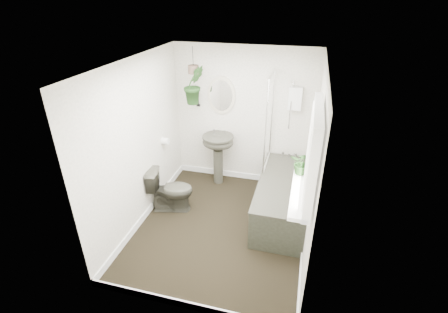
# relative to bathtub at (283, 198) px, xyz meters

# --- Properties ---
(floor) EXTENTS (2.30, 2.80, 0.02)m
(floor) POSITION_rel_bathtub_xyz_m (-0.80, -0.50, -0.30)
(floor) COLOR black
(floor) RESTS_ON ground
(ceiling) EXTENTS (2.30, 2.80, 0.02)m
(ceiling) POSITION_rel_bathtub_xyz_m (-0.80, -0.50, 2.02)
(ceiling) COLOR white
(ceiling) RESTS_ON ground
(wall_back) EXTENTS (2.30, 0.02, 2.30)m
(wall_back) POSITION_rel_bathtub_xyz_m (-0.80, 0.91, 0.86)
(wall_back) COLOR white
(wall_back) RESTS_ON ground
(wall_front) EXTENTS (2.30, 0.02, 2.30)m
(wall_front) POSITION_rel_bathtub_xyz_m (-0.80, -1.91, 0.86)
(wall_front) COLOR white
(wall_front) RESTS_ON ground
(wall_left) EXTENTS (0.02, 2.80, 2.30)m
(wall_left) POSITION_rel_bathtub_xyz_m (-1.96, -0.50, 0.86)
(wall_left) COLOR white
(wall_left) RESTS_ON ground
(wall_right) EXTENTS (0.02, 2.80, 2.30)m
(wall_right) POSITION_rel_bathtub_xyz_m (0.36, -0.50, 0.86)
(wall_right) COLOR white
(wall_right) RESTS_ON ground
(skirting) EXTENTS (2.30, 2.80, 0.10)m
(skirting) POSITION_rel_bathtub_xyz_m (-0.80, -0.50, -0.24)
(skirting) COLOR white
(skirting) RESTS_ON floor
(bathtub) EXTENTS (0.72, 1.72, 0.58)m
(bathtub) POSITION_rel_bathtub_xyz_m (0.00, 0.00, 0.00)
(bathtub) COLOR #35352B
(bathtub) RESTS_ON floor
(bath_screen) EXTENTS (0.04, 0.72, 1.40)m
(bath_screen) POSITION_rel_bathtub_xyz_m (-0.33, 0.49, 0.99)
(bath_screen) COLOR silver
(bath_screen) RESTS_ON bathtub
(shower_box) EXTENTS (0.20, 0.10, 0.35)m
(shower_box) POSITION_rel_bathtub_xyz_m (0.00, 0.84, 1.26)
(shower_box) COLOR white
(shower_box) RESTS_ON wall_back
(oval_mirror) EXTENTS (0.46, 0.03, 0.62)m
(oval_mirror) POSITION_rel_bathtub_xyz_m (-1.17, 0.87, 1.21)
(oval_mirror) COLOR beige
(oval_mirror) RESTS_ON wall_back
(wall_sconce) EXTENTS (0.04, 0.04, 0.22)m
(wall_sconce) POSITION_rel_bathtub_xyz_m (-1.57, 0.86, 1.11)
(wall_sconce) COLOR black
(wall_sconce) RESTS_ON wall_back
(toilet_roll_holder) EXTENTS (0.11, 0.11, 0.11)m
(toilet_roll_holder) POSITION_rel_bathtub_xyz_m (-1.90, 0.20, 0.61)
(toilet_roll_holder) COLOR white
(toilet_roll_holder) RESTS_ON wall_left
(window_recess) EXTENTS (0.08, 1.00, 0.90)m
(window_recess) POSITION_rel_bathtub_xyz_m (0.29, -1.20, 1.36)
(window_recess) COLOR white
(window_recess) RESTS_ON wall_right
(window_sill) EXTENTS (0.18, 1.00, 0.04)m
(window_sill) POSITION_rel_bathtub_xyz_m (0.22, -1.20, 0.94)
(window_sill) COLOR white
(window_sill) RESTS_ON wall_right
(window_blinds) EXTENTS (0.01, 0.86, 0.76)m
(window_blinds) POSITION_rel_bathtub_xyz_m (0.24, -1.20, 1.36)
(window_blinds) COLOR white
(window_blinds) RESTS_ON wall_right
(toilet) EXTENTS (0.73, 0.52, 0.68)m
(toilet) POSITION_rel_bathtub_xyz_m (-1.65, -0.28, 0.05)
(toilet) COLOR #35352B
(toilet) RESTS_ON floor
(pedestal_sink) EXTENTS (0.53, 0.45, 0.88)m
(pedestal_sink) POSITION_rel_bathtub_xyz_m (-1.17, 0.65, 0.15)
(pedestal_sink) COLOR #35352B
(pedestal_sink) RESTS_ON floor
(sill_plant) EXTENTS (0.29, 0.27, 0.25)m
(sill_plant) POSITION_rel_bathtub_xyz_m (0.21, -0.90, 1.09)
(sill_plant) COLOR black
(sill_plant) RESTS_ON window_sill
(hanging_plant) EXTENTS (0.41, 0.41, 0.58)m
(hanging_plant) POSITION_rel_bathtub_xyz_m (-1.50, 0.53, 1.45)
(hanging_plant) COLOR black
(hanging_plant) RESTS_ON ceiling
(soap_bottle) EXTENTS (0.08, 0.09, 0.17)m
(soap_bottle) POSITION_rel_bathtub_xyz_m (0.19, -0.79, 0.38)
(soap_bottle) COLOR black
(soap_bottle) RESTS_ON bathtub
(hanging_pot) EXTENTS (0.16, 0.16, 0.12)m
(hanging_pot) POSITION_rel_bathtub_xyz_m (-1.50, 0.53, 1.68)
(hanging_pot) COLOR #4F3A30
(hanging_pot) RESTS_ON ceiling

